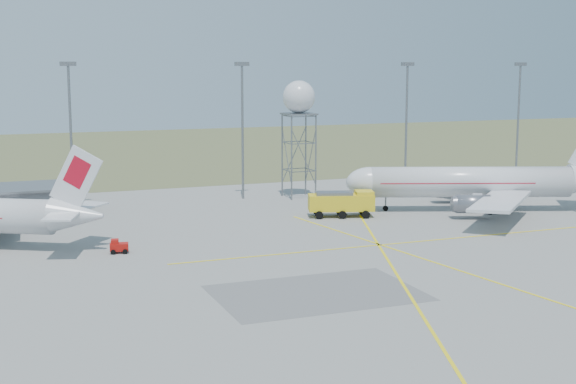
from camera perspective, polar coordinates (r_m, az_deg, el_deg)
name	(u,v)px	position (r m, az deg, el deg)	size (l,w,h in m)	color
grass_strip	(186,149)	(195.03, -7.27, 3.04)	(400.00, 120.00, 0.03)	#4F6135
mast_a	(70,123)	(115.05, -15.21, 4.74)	(2.20, 0.50, 20.50)	slate
mast_b	(242,119)	(120.38, -3.26, 5.21)	(2.20, 0.50, 20.50)	slate
mast_c	(407,115)	(131.83, 8.43, 5.45)	(2.20, 0.50, 20.50)	slate
mast_d	(519,112)	(144.05, 16.07, 5.49)	(2.20, 0.50, 20.50)	slate
taxi_sign_near	(564,168)	(159.47, 19.05, 1.62)	(1.60, 0.17, 1.20)	black
airliner_main	(475,183)	(113.86, 13.12, 0.65)	(36.49, 34.30, 12.79)	silver
radar_tower	(299,132)	(121.59, 0.78, 4.26)	(4.90, 4.90, 17.75)	slate
fire_truck	(343,204)	(106.98, 3.93, -0.88)	(9.15, 5.52, 3.47)	yellow
baggage_tug	(119,248)	(88.29, -11.94, -3.90)	(2.15, 1.87, 1.51)	#AB110C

